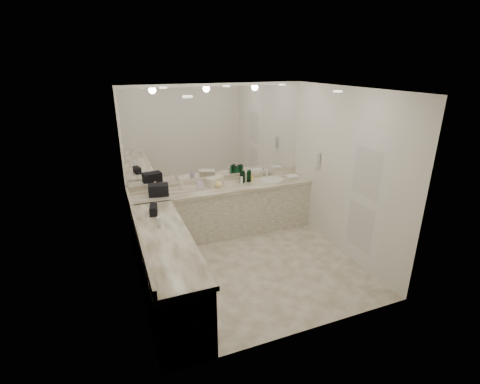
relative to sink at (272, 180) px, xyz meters
name	(u,v)px	position (x,y,z in m)	size (l,w,h in m)	color
floor	(250,266)	(-0.95, -1.20, -0.90)	(3.20, 3.20, 0.00)	beige
ceiling	(251,89)	(-0.95, -1.20, 1.71)	(3.20, 3.20, 0.00)	white
wall_back	(217,160)	(-0.95, 0.30, 0.41)	(3.20, 0.02, 2.60)	silver
wall_left	(132,202)	(-2.55, -1.20, 0.41)	(0.02, 3.00, 2.60)	silver
wall_right	(344,173)	(0.65, -1.20, 0.41)	(0.02, 3.00, 2.60)	silver
vanity_back_base	(223,211)	(-0.95, 0.00, -0.48)	(3.20, 0.60, 0.84)	silver
vanity_back_top	(223,188)	(-0.95, -0.01, -0.03)	(3.20, 0.64, 0.06)	silver
vanity_left_base	(166,270)	(-2.25, -1.50, -0.48)	(0.60, 2.40, 0.84)	silver
vanity_left_top	(164,239)	(-2.24, -1.50, -0.03)	(0.64, 2.42, 0.06)	silver
backsplash_back	(218,179)	(-0.95, 0.28, 0.05)	(3.20, 0.04, 0.10)	silver
backsplash_left	(137,227)	(-2.53, -1.20, 0.05)	(0.04, 3.00, 0.10)	silver
mirror_back	(217,133)	(-0.95, 0.29, 0.88)	(3.12, 0.01, 1.55)	white
mirror_left	(129,165)	(-2.54, -1.20, 0.88)	(0.01, 2.92, 1.55)	white
sink	(272,180)	(0.00, 0.00, 0.00)	(0.44, 0.44, 0.03)	white
faucet	(267,173)	(0.00, 0.21, 0.07)	(0.24, 0.16, 0.14)	silver
wall_phone	(317,159)	(0.61, -0.50, 0.46)	(0.06, 0.10, 0.24)	white
door	(364,199)	(0.64, -1.70, 0.16)	(0.02, 0.82, 2.10)	white
black_toiletry_bag	(159,190)	(-2.06, -0.05, 0.09)	(0.31, 0.20, 0.18)	black
black_bag_spill	(153,210)	(-2.25, -0.75, 0.07)	(0.10, 0.23, 0.12)	black
cream_cosmetic_case	(215,181)	(-1.08, 0.06, 0.09)	(0.28, 0.17, 0.16)	beige
hand_towel	(292,177)	(0.41, -0.04, 0.02)	(0.23, 0.15, 0.04)	white
lotion_left	(159,222)	(-2.25, -1.19, 0.07)	(0.06, 0.06, 0.13)	white
soap_bottle_a	(181,185)	(-1.66, 0.09, 0.10)	(0.07, 0.07, 0.18)	#EDE5CF
soap_bottle_b	(200,183)	(-1.35, 0.02, 0.10)	(0.09, 0.09, 0.19)	silver
soap_bottle_c	(218,183)	(-1.05, -0.03, 0.09)	(0.13, 0.13, 0.16)	#FFDE90
green_bottle_0	(249,175)	(-0.41, 0.10, 0.11)	(0.07, 0.07, 0.20)	#124E2C
green_bottle_1	(242,178)	(-0.58, 0.05, 0.10)	(0.07, 0.07, 0.19)	#124E2C
green_bottle_2	(243,176)	(-0.52, 0.12, 0.10)	(0.06, 0.06, 0.19)	#124E2C
green_bottle_3	(249,177)	(-0.44, 0.05, 0.10)	(0.07, 0.07, 0.18)	#124E2C
green_bottle_4	(243,177)	(-0.55, 0.06, 0.11)	(0.07, 0.07, 0.21)	#124E2C
amenity_bottle_0	(212,182)	(-1.11, 0.12, 0.07)	(0.05, 0.05, 0.12)	#E0B28C
amenity_bottle_1	(252,178)	(-0.38, 0.06, 0.06)	(0.05, 0.05, 0.11)	#F2D84C
amenity_bottle_2	(241,180)	(-0.61, -0.02, 0.07)	(0.05, 0.05, 0.14)	white
amenity_bottle_3	(159,191)	(-2.04, 0.09, 0.04)	(0.04, 0.04, 0.06)	#E0B28C
amenity_bottle_4	(152,192)	(-2.16, 0.00, 0.05)	(0.04, 0.04, 0.10)	white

